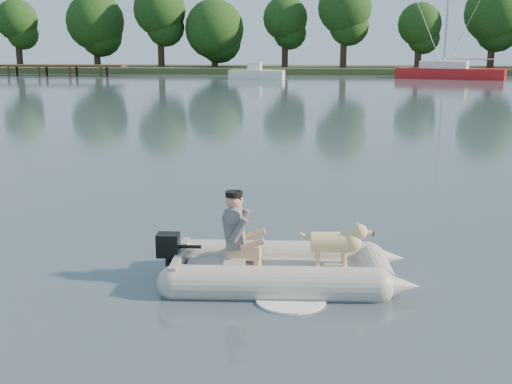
# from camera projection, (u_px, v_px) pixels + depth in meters

# --- Properties ---
(water) EXTENTS (160.00, 160.00, 0.00)m
(water) POSITION_uv_depth(u_px,v_px,m) (219.00, 280.00, 8.44)
(water) COLOR #50616C
(water) RESTS_ON ground
(shore_bank) EXTENTS (160.00, 12.00, 0.70)m
(shore_bank) POSITION_uv_depth(u_px,v_px,m) (307.00, 70.00, 68.49)
(shore_bank) COLOR #47512D
(shore_bank) RESTS_ON water
(dock) EXTENTS (18.00, 2.00, 1.04)m
(dock) POSITION_uv_depth(u_px,v_px,m) (33.00, 70.00, 61.18)
(dock) COLOR #4C331E
(dock) RESTS_ON water
(treeline) EXTENTS (75.85, 7.35, 9.27)m
(treeline) POSITION_uv_depth(u_px,v_px,m) (322.00, 20.00, 66.32)
(treeline) COLOR #332316
(treeline) RESTS_ON shore_bank
(dinghy) EXTENTS (4.33, 2.92, 1.28)m
(dinghy) POSITION_uv_depth(u_px,v_px,m) (285.00, 242.00, 8.29)
(dinghy) COLOR #ABABA6
(dinghy) RESTS_ON water
(man) EXTENTS (0.70, 0.61, 0.99)m
(man) POSITION_uv_depth(u_px,v_px,m) (236.00, 227.00, 8.32)
(man) COLOR #5C5C60
(man) RESTS_ON dinghy
(dog) EXTENTS (0.87, 0.35, 0.57)m
(dog) POSITION_uv_depth(u_px,v_px,m) (331.00, 246.00, 8.33)
(dog) COLOR tan
(dog) RESTS_ON dinghy
(outboard_motor) EXTENTS (0.40, 0.29, 0.72)m
(outboard_motor) POSITION_uv_depth(u_px,v_px,m) (169.00, 259.00, 8.41)
(outboard_motor) COLOR black
(outboard_motor) RESTS_ON dinghy
(motorboat) EXTENTS (5.07, 2.29, 2.09)m
(motorboat) POSITION_uv_depth(u_px,v_px,m) (257.00, 68.00, 55.85)
(motorboat) COLOR white
(motorboat) RESTS_ON water
(sailboat) EXTENTS (9.48, 5.53, 12.49)m
(sailboat) POSITION_uv_depth(u_px,v_px,m) (449.00, 72.00, 56.09)
(sailboat) COLOR #B51417
(sailboat) RESTS_ON water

